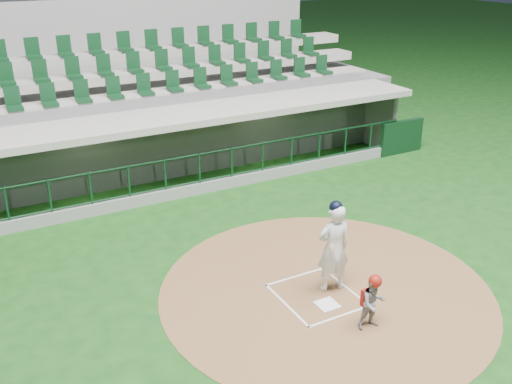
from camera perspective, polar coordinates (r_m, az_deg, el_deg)
ground at (r=12.66m, az=5.29°, el=-9.64°), size 120.00×120.00×0.00m
dirt_circle at (r=12.67m, az=6.94°, el=-9.67°), size 7.20×7.20×0.01m
home_plate at (r=12.17m, az=7.13°, el=-11.10°), size 0.43×0.43×0.02m
batter_box_chalk at (r=12.45m, az=6.06°, el=-10.23°), size 1.55×1.80×0.01m
dugout_structure at (r=18.60m, az=-7.90°, el=4.63°), size 16.40×3.70×3.00m
seating_deck at (r=21.27m, az=-11.06°, el=8.10°), size 17.00×6.72×5.15m
batter at (r=12.17m, az=7.75°, el=-5.46°), size 0.94×0.93×2.10m
catcher at (r=11.39m, az=11.62°, el=-10.67°), size 0.58×0.48×1.17m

